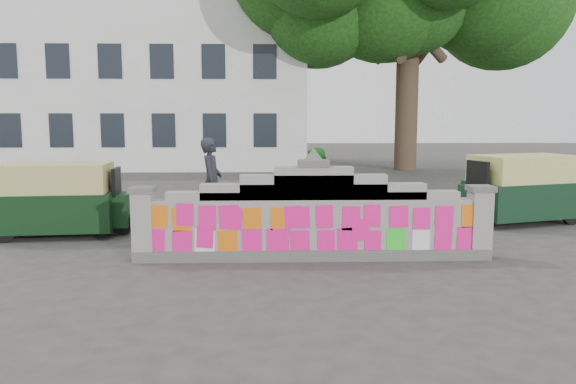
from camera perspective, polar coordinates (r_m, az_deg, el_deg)
name	(u,v)px	position (r m, az deg, el deg)	size (l,w,h in m)	color
ground	(313,259)	(10.22, 2.54, -6.84)	(100.00, 100.00, 0.00)	#383533
parapet_wall	(313,218)	(10.06, 2.57, -2.71)	(6.48, 0.44, 2.01)	#4C4C49
building	(158,92)	(32.50, -13.07, 9.85)	(16.00, 10.00, 8.90)	silver
cyclist_bike	(212,210)	(12.32, -7.73, -1.83)	(0.73, 2.10, 1.10)	black
cyclist_rider	(212,193)	(12.26, -7.76, -0.06)	(0.68, 0.45, 1.87)	black
pedestrian	(317,190)	(12.62, 3.00, 0.24)	(0.92, 0.71, 1.89)	#258925
rickshaw_left	(60,199)	(13.04, -22.15, -0.63)	(2.90, 1.53, 1.57)	black
rickshaw_right	(520,188)	(14.71, 22.51, 0.37)	(3.08, 2.08, 1.65)	black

